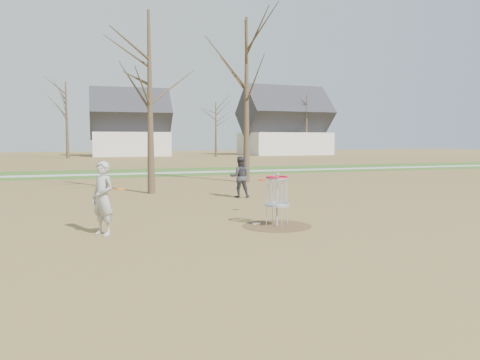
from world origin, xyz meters
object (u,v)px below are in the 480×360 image
Objects in this scene: player_throwing at (240,177)px; disc_grounded at (256,224)px; disc_golf_basket at (277,191)px; player_standing at (103,198)px.

player_throwing is 5.90m from disc_grounded.
disc_grounded is 0.16× the size of disc_golf_basket.
player_throwing is 7.31× the size of disc_grounded.
disc_grounded is at bearing 88.18° from player_throwing.
disc_grounded is at bearing 138.13° from disc_golf_basket.
disc_golf_basket is (0.43, -0.38, 0.89)m from disc_grounded.
player_standing reaches higher than player_throwing.
disc_golf_basket is at bearing -41.87° from disc_grounded.
disc_grounded is 1.06m from disc_golf_basket.
player_throwing is at bearing 79.98° from disc_golf_basket.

